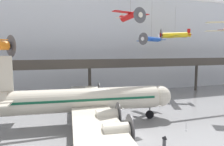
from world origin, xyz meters
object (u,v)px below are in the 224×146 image
object	(u,v)px
info_sign_pedestal	(164,142)
suspended_plane_blue_trainer	(151,39)
stanchion_barrier	(186,127)
airliner_silver_main	(83,100)
suspended_plane_red_highwing	(130,16)
suspended_plane_yellow_lowwing	(175,35)

from	to	relation	value
info_sign_pedestal	suspended_plane_blue_trainer	bearing A→B (deg)	51.61
suspended_plane_blue_trainer	stanchion_barrier	world-z (taller)	suspended_plane_blue_trainer
suspended_plane_blue_trainer	stanchion_barrier	distance (m)	18.93
airliner_silver_main	suspended_plane_blue_trainer	xyz separation A→B (m)	(15.03, 6.76, 9.69)
suspended_plane_red_highwing	suspended_plane_blue_trainer	bearing A→B (deg)	120.07
suspended_plane_yellow_lowwing	stanchion_barrier	xyz separation A→B (m)	(-11.44, -19.09, -14.37)
suspended_plane_yellow_lowwing	suspended_plane_red_highwing	size ratio (longest dim) A/B	1.32
suspended_plane_red_highwing	airliner_silver_main	bearing A→B (deg)	-101.19
suspended_plane_blue_trainer	suspended_plane_yellow_lowwing	xyz separation A→B (m)	(9.39, 5.39, 1.46)
airliner_silver_main	suspended_plane_yellow_lowwing	world-z (taller)	suspended_plane_yellow_lowwing
suspended_plane_blue_trainer	stanchion_barrier	xyz separation A→B (m)	(-2.04, -13.70, -12.91)
airliner_silver_main	stanchion_barrier	size ratio (longest dim) A/B	30.31
suspended_plane_blue_trainer	info_sign_pedestal	size ratio (longest dim) A/B	7.40
suspended_plane_red_highwing	info_sign_pedestal	bearing A→B (deg)	-12.31
suspended_plane_yellow_lowwing	suspended_plane_red_highwing	distance (m)	20.81
airliner_silver_main	info_sign_pedestal	size ratio (longest dim) A/B	26.32
suspended_plane_red_highwing	info_sign_pedestal	distance (m)	18.83
suspended_plane_blue_trainer	suspended_plane_yellow_lowwing	world-z (taller)	suspended_plane_yellow_lowwing
airliner_silver_main	stanchion_barrier	distance (m)	15.08
airliner_silver_main	stanchion_barrier	bearing A→B (deg)	-21.85
suspended_plane_red_highwing	stanchion_barrier	xyz separation A→B (m)	(5.43, -7.02, -15.96)
suspended_plane_blue_trainer	stanchion_barrier	size ratio (longest dim) A/B	8.52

